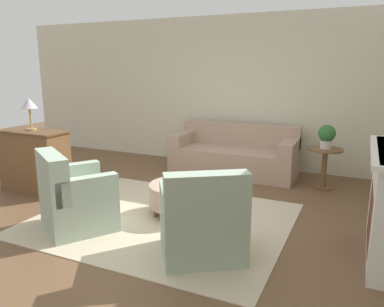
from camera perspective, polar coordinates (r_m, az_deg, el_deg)
The scene contains 11 objects.
ground_plane at distance 4.76m, azimuth -4.49°, elevation -10.04°, with size 16.00×16.00×0.00m, color brown.
wall_back at distance 7.20m, azimuth 7.35°, elevation 9.25°, with size 9.97×0.12×2.80m.
rug at distance 4.76m, azimuth -4.49°, elevation -9.98°, with size 3.04×2.52×0.01m.
couch at distance 6.73m, azimuth 6.43°, elevation -0.31°, with size 2.19×0.89×0.86m.
armchair_left at distance 4.59m, azimuth -17.62°, elevation -6.62°, with size 1.06×1.04×0.92m.
armchair_right at distance 3.75m, azimuth 1.63°, elevation -10.53°, with size 1.06×1.04×0.92m.
ottoman_table at distance 4.83m, azimuth -1.57°, elevation -6.24°, with size 0.84×0.84×0.39m.
side_table at distance 6.13m, azimuth 19.55°, elevation -1.16°, with size 0.52×0.52×0.64m.
dresser at distance 6.16m, azimuth -22.87°, elevation -0.90°, with size 1.08×0.50×0.94m.
potted_plant_on_side_table at distance 6.05m, azimuth 19.84°, elevation 2.60°, with size 0.26×0.26×0.37m.
table_lamp at distance 6.03m, azimuth -23.56°, elevation 6.72°, with size 0.24×0.24×0.48m.
Camera 1 is at (2.16, -3.81, 1.86)m, focal length 35.00 mm.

